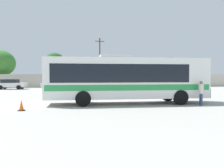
{
  "coord_description": "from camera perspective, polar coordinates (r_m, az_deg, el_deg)",
  "views": [
    {
      "loc": [
        -2.47,
        -17.23,
        2.07
      ],
      "look_at": [
        -0.25,
        2.61,
        1.32
      ],
      "focal_mm": 37.14,
      "sensor_mm": 36.0,
      "label": 1
    }
  ],
  "objects": [
    {
      "name": "parked_car_leftmost_white",
      "position": [
        37.53,
        -23.57,
        0.01
      ],
      "size": [
        4.13,
        2.02,
        1.49
      ],
      "color": "silver",
      "rests_on": "ground_plane"
    },
    {
      "name": "utility_pole_near",
      "position": [
        43.49,
        -3.03,
        5.6
      ],
      "size": [
        1.76,
        0.61,
        9.01
      ],
      "color": "#4C3823",
      "rests_on": "ground_plane"
    },
    {
      "name": "traffic_cone_on_apron",
      "position": [
        14.59,
        -21.41,
        -4.95
      ],
      "size": [
        0.36,
        0.36,
        0.64
      ],
      "color": "black",
      "rests_on": "ground_plane"
    },
    {
      "name": "roadside_tree_midleft",
      "position": [
        45.51,
        -13.93,
        5.58
      ],
      "size": [
        3.49,
        3.49,
        6.35
      ],
      "color": "brown",
      "rests_on": "ground_plane"
    },
    {
      "name": "coach_bus_white_green",
      "position": [
        16.93,
        3.24,
        1.53
      ],
      "size": [
        11.72,
        2.93,
        3.54
      ],
      "color": "white",
      "rests_on": "ground_plane"
    },
    {
      "name": "roadside_tree_right",
      "position": [
        47.86,
        14.02,
        4.6
      ],
      "size": [
        3.66,
        3.66,
        5.74
      ],
      "color": "brown",
      "rests_on": "ground_plane"
    },
    {
      "name": "parked_car_second_white",
      "position": [
        35.91,
        -13.56,
        -0.01
      ],
      "size": [
        4.45,
        2.28,
        1.42
      ],
      "color": "silver",
      "rests_on": "ground_plane"
    },
    {
      "name": "roadside_tree_midright",
      "position": [
        45.66,
        1.22,
        4.66
      ],
      "size": [
        3.86,
        3.86,
        5.73
      ],
      "color": "brown",
      "rests_on": "ground_plane"
    },
    {
      "name": "attendant_by_bus_door",
      "position": [
        17.05,
        21.08,
        -1.76
      ],
      "size": [
        0.34,
        0.34,
        1.68
      ],
      "color": "#33476B",
      "rests_on": "ground_plane"
    },
    {
      "name": "ground_plane",
      "position": [
        27.42,
        -1.19,
        -2.18
      ],
      "size": [
        300.0,
        300.0,
        0.0
      ],
      "primitive_type": "plane",
      "color": "#A3A099"
    },
    {
      "name": "perimeter_wall",
      "position": [
        40.44,
        -2.87,
        0.81
      ],
      "size": [
        80.0,
        0.3,
        2.25
      ],
      "primitive_type": "cube",
      "color": "#B2AD9E",
      "rests_on": "ground_plane"
    }
  ]
}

